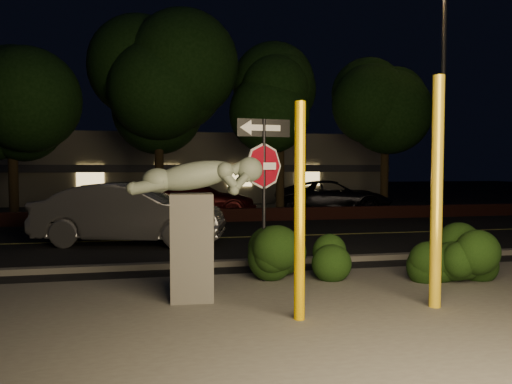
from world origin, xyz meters
The scene contains 24 objects.
ground centered at (0.00, 10.00, 0.00)m, with size 90.00×90.00×0.00m, color black.
patio centered at (0.00, -1.00, 0.01)m, with size 14.00×6.00×0.02m, color #4C4944.
road centered at (0.00, 7.00, 0.01)m, with size 80.00×8.00×0.01m, color black.
lane_marking centered at (0.00, 7.00, 0.02)m, with size 80.00×0.12×0.01m, color #B8B649.
curb centered at (0.00, 2.90, 0.06)m, with size 80.00×0.25×0.12m, color #4C4944.
brick_wall centered at (0.00, 11.30, 0.25)m, with size 40.00×0.35×0.50m, color #411B15.
parking_lot centered at (0.00, 17.00, 0.01)m, with size 40.00×12.00×0.01m, color black.
building centered at (0.00, 24.99, 2.00)m, with size 22.00×10.20×4.00m.
tree_far_a centered at (-8.00, 13.00, 5.34)m, with size 4.60×4.60×7.43m.
tree_far_b centered at (-2.50, 13.20, 6.05)m, with size 5.20×5.20×8.41m.
tree_far_c centered at (2.50, 12.80, 5.66)m, with size 4.80×4.80×7.84m.
tree_far_d centered at (7.50, 13.30, 5.42)m, with size 4.40×4.40×7.42m.
yellow_pole_left centered at (-0.80, -1.05, 1.51)m, with size 0.15×0.15×3.02m, color #FDBE00.
yellow_pole_right centered at (1.37, -0.88, 1.74)m, with size 0.17×0.17×3.48m, color yellow.
signpost centered at (-0.78, 1.30, 2.13)m, with size 1.01×0.17×2.99m.
sculpture centered at (-2.13, 0.31, 1.41)m, with size 2.14×0.71×2.28m.
hedge_center centered at (-0.16, 1.38, 0.57)m, with size 2.18×1.02×1.13m, color black.
hedge_right centered at (2.51, 0.51, 0.48)m, with size 1.46×0.78×0.96m, color black.
hedge_far_right centered at (2.85, 0.49, 0.54)m, with size 1.56×0.98×1.09m, color black.
streetlight centered at (8.87, 11.22, 5.65)m, with size 1.41×0.52×9.50m.
silver_sedan centered at (-3.37, 6.40, 0.83)m, with size 1.77×5.06×1.67m, color #A6A6AA.
parked_car_red centered at (-4.63, 13.52, 0.72)m, with size 1.70×4.23×1.44m, color maroon.
parked_car_darkred centered at (-1.16, 13.11, 0.77)m, with size 2.17×5.33×1.55m, color #3E0B0C.
parked_car_dark centered at (5.27, 13.93, 0.74)m, with size 2.44×5.30×1.47m, color black.
Camera 1 is at (-2.77, -7.59, 2.14)m, focal length 35.00 mm.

